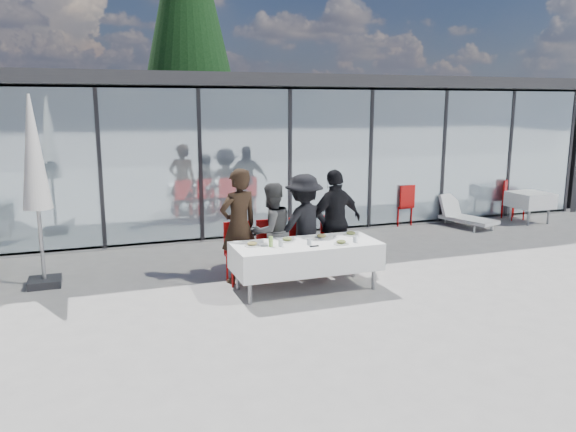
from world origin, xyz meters
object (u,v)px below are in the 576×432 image
object	(u,v)px
spare_table_right	(530,200)
diner_d	(335,221)
plate_d	(351,234)
spare_chair_b	(404,203)
diner_chair_a	(239,249)
conifer_tree	(187,11)
plate_b	(287,240)
lounger	(463,215)
diner_chair_b	(271,246)
folded_eyeglasses	(314,246)
diner_b	(271,231)
dining_table	(306,256)
plate_a	(252,244)
diner_a	(239,226)
juice_bottle	(271,242)
plate_extra	(341,242)
market_umbrella	(34,164)
diner_chair_c	(303,244)
diner_chair_d	(335,241)
spare_chair_a	(510,198)
diner_c	(304,225)
plate_c	(322,236)

from	to	relation	value
spare_table_right	diner_d	bearing A→B (deg)	-160.93
plate_d	spare_chair_b	size ratio (longest dim) A/B	0.24
diner_chair_a	conifer_tree	world-z (taller)	conifer_tree
plate_b	lounger	world-z (taller)	plate_b
diner_chair_b	conifer_tree	xyz separation A→B (m)	(0.80, 11.79, 5.45)
spare_table_right	folded_eyeglasses	bearing A→B (deg)	-155.80
diner_b	diner_chair_b	distance (m)	0.26
dining_table	diner_d	bearing A→B (deg)	41.63
plate_a	plate_b	distance (m)	0.60
spare_table_right	diner_a	bearing A→B (deg)	-164.84
diner_chair_a	spare_chair_b	bearing A→B (deg)	30.89
diner_d	juice_bottle	size ratio (longest dim) A/B	11.39
plate_extra	market_umbrella	distance (m)	4.84
plate_a	diner_chair_a	bearing A→B (deg)	93.15
diner_b	plate_extra	distance (m)	1.28
diner_b	spare_chair_b	distance (m)	5.12
diner_b	lounger	distance (m)	6.04
lounger	diner_a	bearing A→B (deg)	-158.83
diner_chair_c	diner_a	bearing A→B (deg)	-179.19
diner_chair_d	plate_d	size ratio (longest dim) A/B	4.23
diner_chair_d	juice_bottle	world-z (taller)	diner_chair_d
spare_chair_a	diner_c	bearing A→B (deg)	-157.88
plate_extra	folded_eyeglasses	bearing A→B (deg)	179.30
diner_chair_b	diner_chair_d	world-z (taller)	same
market_umbrella	diner_b	bearing A→B (deg)	-13.08
diner_chair_d	plate_b	xyz separation A→B (m)	(-1.07, -0.57, 0.24)
diner_chair_a	plate_a	bearing A→B (deg)	-86.85
plate_extra	plate_c	bearing A→B (deg)	104.89
spare_table_right	diner_chair_d	bearing A→B (deg)	-161.06
diner_b	spare_table_right	world-z (taller)	diner_b
dining_table	diner_chair_a	bearing A→B (deg)	139.31
diner_b	diner_chair_b	world-z (taller)	diner_b
diner_chair_d	folded_eyeglasses	distance (m)	1.30
diner_chair_b	diner_chair_c	xyz separation A→B (m)	(0.57, 0.00, 0.00)
dining_table	plate_extra	size ratio (longest dim) A/B	9.81
diner_chair_c	plate_extra	bearing A→B (deg)	-77.56
diner_a	diner_chair_a	bearing A→B (deg)	-109.03
plate_b	diner_chair_d	bearing A→B (deg)	27.97
spare_chair_a	plate_a	bearing A→B (deg)	-156.57
dining_table	diner_a	xyz separation A→B (m)	(-0.87, 0.73, 0.39)
folded_eyeglasses	spare_table_right	xyz separation A→B (m)	(6.94, 3.12, -0.20)
diner_chair_d	plate_c	distance (m)	0.77
dining_table	plate_extra	world-z (taller)	plate_extra
plate_b	spare_chair_a	bearing A→B (deg)	24.52
diner_c	spare_table_right	bearing A→B (deg)	-176.40
market_umbrella	plate_extra	bearing A→B (deg)	-22.80
plate_extra	juice_bottle	bearing A→B (deg)	168.08
diner_c	spare_table_right	size ratio (longest dim) A/B	2.00
diner_d	folded_eyeglasses	distance (m)	1.28
diner_chair_d	market_umbrella	world-z (taller)	market_umbrella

